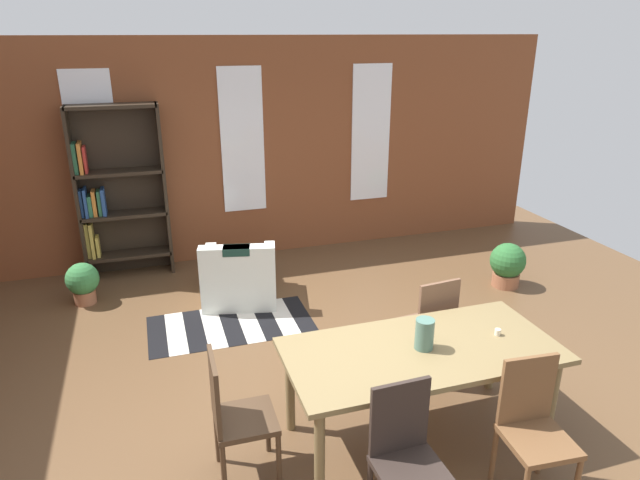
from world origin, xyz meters
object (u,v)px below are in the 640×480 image
object	(u,v)px
vase_on_table	(424,334)
potted_plant_corner	(83,282)
dining_table	(421,358)
armchair_white	(240,277)
potted_plant_by_shelf	(507,264)
bookshelf_tall	(116,193)
dining_chair_near_right	(533,425)
dining_chair_far_right	(429,324)
dining_chair_head_left	(234,414)
dining_chair_near_left	(406,456)

from	to	relation	value
vase_on_table	potted_plant_corner	bearing A→B (deg)	129.34
dining_table	armchair_white	xyz separation A→B (m)	(-0.86, 2.66, -0.40)
potted_plant_by_shelf	potted_plant_corner	bearing A→B (deg)	167.68
bookshelf_tall	potted_plant_by_shelf	xyz separation A→B (m)	(4.33, -1.76, -0.77)
bookshelf_tall	armchair_white	bearing A→B (deg)	-42.95
dining_chair_near_right	potted_plant_by_shelf	xyz separation A→B (m)	(1.78, 2.75, -0.23)
dining_chair_near_right	dining_chair_far_right	size ratio (longest dim) A/B	1.00
dining_table	vase_on_table	distance (m)	0.19
dining_table	dining_chair_near_right	size ratio (longest dim) A/B	2.06
vase_on_table	potted_plant_by_shelf	distance (m)	3.08
potted_plant_corner	dining_chair_far_right	bearing A→B (deg)	-39.01
dining_chair_far_right	dining_table	bearing A→B (deg)	-122.89
dining_chair_near_right	dining_chair_far_right	bearing A→B (deg)	89.95
dining_table	vase_on_table	world-z (taller)	vase_on_table
dining_chair_near_right	potted_plant_by_shelf	size ratio (longest dim) A/B	1.78
dining_chair_head_left	armchair_white	size ratio (longest dim) A/B	0.99
vase_on_table	bookshelf_tall	xyz separation A→B (m)	(-2.12, 3.82, 0.18)
dining_chair_far_right	bookshelf_tall	world-z (taller)	bookshelf_tall
dining_chair_near_right	bookshelf_tall	world-z (taller)	bookshelf_tall
dining_chair_near_left	dining_chair_head_left	xyz separation A→B (m)	(-0.91, 0.69, 0.00)
dining_chair_head_left	bookshelf_tall	world-z (taller)	bookshelf_tall
dining_table	dining_chair_far_right	bearing A→B (deg)	57.11
vase_on_table	armchair_white	distance (m)	2.86
dining_table	dining_chair_near_right	distance (m)	0.84
dining_table	potted_plant_by_shelf	bearing A→B (deg)	42.82
dining_chair_near_right	armchair_white	world-z (taller)	dining_chair_near_right
dining_chair_head_left	potted_plant_by_shelf	world-z (taller)	dining_chair_head_left
dining_chair_far_right	potted_plant_by_shelf	distance (m)	2.26
dining_table	bookshelf_tall	world-z (taller)	bookshelf_tall
armchair_white	potted_plant_by_shelf	distance (m)	3.14
dining_table	armchair_white	size ratio (longest dim) A/B	2.04
dining_chair_far_right	bookshelf_tall	size ratio (longest dim) A/B	0.46
bookshelf_tall	potted_plant_by_shelf	bearing A→B (deg)	-22.11
bookshelf_tall	potted_plant_corner	world-z (taller)	bookshelf_tall
armchair_white	potted_plant_by_shelf	bearing A→B (deg)	-10.95
dining_chair_far_right	armchair_white	size ratio (longest dim) A/B	0.99
vase_on_table	armchair_white	bearing A→B (deg)	108.06
dining_chair_near_right	dining_chair_head_left	world-z (taller)	same
dining_chair_near_left	armchair_white	world-z (taller)	dining_chair_near_left
dining_table	dining_chair_far_right	world-z (taller)	dining_chair_far_right
bookshelf_tall	dining_chair_head_left	bearing A→B (deg)	-78.83
armchair_white	potted_plant_corner	size ratio (longest dim) A/B	2.01
dining_table	armchair_white	distance (m)	2.82
dining_table	dining_chair_far_right	size ratio (longest dim) A/B	2.06
dining_chair_near_left	potted_plant_by_shelf	size ratio (longest dim) A/B	1.78
dining_table	dining_chair_head_left	size ratio (longest dim) A/B	2.06
dining_chair_near_left	potted_plant_corner	distance (m)	4.34
dining_chair_near_left	potted_plant_by_shelf	distance (m)	3.84
dining_chair_near_left	dining_chair_head_left	size ratio (longest dim) A/B	1.00
dining_chair_far_right	bookshelf_tall	xyz separation A→B (m)	(-2.55, 3.13, 0.54)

